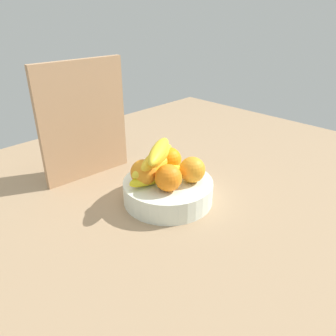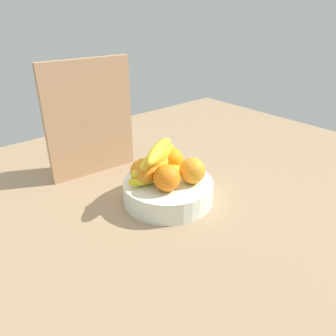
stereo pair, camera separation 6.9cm
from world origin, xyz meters
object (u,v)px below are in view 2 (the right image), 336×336
object	(u,v)px
fruit_bowl	(168,191)
orange_center	(143,172)
orange_back_left	(167,178)
orange_front_right	(171,160)
cutting_board	(90,119)
banana_bunch	(157,162)
orange_front_left	(192,171)

from	to	relation	value
fruit_bowl	orange_center	bearing A→B (deg)	149.99
orange_back_left	fruit_bowl	bearing A→B (deg)	45.67
fruit_bowl	orange_back_left	bearing A→B (deg)	-134.33
orange_front_right	cutting_board	world-z (taller)	cutting_board
orange_center	banana_bunch	world-z (taller)	banana_bunch
orange_back_left	orange_front_right	bearing A→B (deg)	43.15
orange_front_left	banana_bunch	size ratio (longest dim) A/B	0.37
orange_front_left	orange_back_left	bearing A→B (deg)	170.33
fruit_bowl	banana_bunch	bearing A→B (deg)	118.68
fruit_bowl	cutting_board	distance (cm)	33.35
orange_back_left	cutting_board	size ratio (longest dim) A/B	0.20
orange_center	banana_bunch	size ratio (longest dim) A/B	0.37
orange_front_right	cutting_board	xyz separation A→B (cm)	(-11.42, 24.90, 8.34)
orange_front_left	orange_front_right	size ratio (longest dim) A/B	1.00
fruit_bowl	orange_front_right	xyz separation A→B (cm)	(4.74, 4.16, 6.61)
cutting_board	banana_bunch	bearing A→B (deg)	-74.57
fruit_bowl	orange_front_left	world-z (taller)	orange_front_left
fruit_bowl	orange_back_left	xyz separation A→B (cm)	(-3.36, -3.44, 6.61)
fruit_bowl	cutting_board	xyz separation A→B (cm)	(-6.68, 29.06, 14.95)
orange_front_left	orange_center	bearing A→B (deg)	141.66
orange_center	banana_bunch	xyz separation A→B (cm)	(4.26, -0.53, 1.74)
orange_center	orange_front_right	bearing A→B (deg)	4.36
fruit_bowl	cutting_board	world-z (taller)	cutting_board
orange_front_left	orange_center	distance (cm)	13.11
orange_back_left	cutting_board	distance (cm)	33.72
fruit_bowl	cutting_board	size ratio (longest dim) A/B	0.69
fruit_bowl	orange_front_left	size ratio (longest dim) A/B	3.50
cutting_board	orange_center	bearing A→B (deg)	-83.70
orange_back_left	banana_bunch	world-z (taller)	banana_bunch
orange_front_right	fruit_bowl	bearing A→B (deg)	-138.78
fruit_bowl	orange_back_left	size ratio (longest dim) A/B	3.50
orange_front_left	banana_bunch	world-z (taller)	banana_bunch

